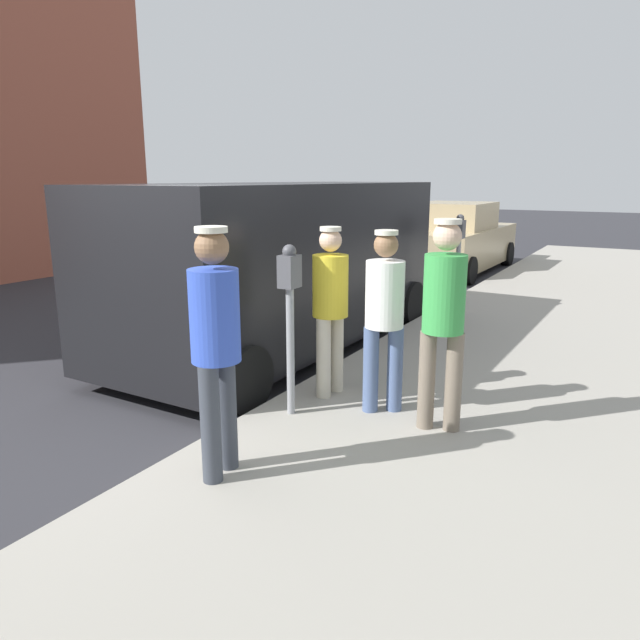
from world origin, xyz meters
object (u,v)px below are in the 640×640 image
(pedestrian_in_yellow, at_px, (330,301))
(parked_van, at_px, (283,262))
(pedestrian_in_blue, at_px, (216,337))
(parking_meter_far, at_px, (459,246))
(parking_meter_near, at_px, (290,301))
(pedestrian_in_green, at_px, (443,312))
(parked_sedan_ahead, at_px, (455,240))
(pedestrian_in_white, at_px, (384,311))

(pedestrian_in_yellow, distance_m, parked_van, 2.20)
(pedestrian_in_blue, bearing_deg, parking_meter_far, 91.58)
(parking_meter_near, xyz_separation_m, parking_meter_far, (0.00, 4.86, 0.00))
(pedestrian_in_green, distance_m, parked_sedan_ahead, 9.86)
(parking_meter_far, xyz_separation_m, parked_sedan_ahead, (-1.58, 4.92, -0.43))
(parking_meter_near, xyz_separation_m, pedestrian_in_yellow, (0.06, 0.62, -0.10))
(parking_meter_far, height_order, pedestrian_in_yellow, pedestrian_in_yellow)
(pedestrian_in_white, bearing_deg, parking_meter_far, 98.83)
(parking_meter_near, distance_m, parked_van, 2.63)
(pedestrian_in_blue, xyz_separation_m, pedestrian_in_white, (0.51, 1.66, -0.08))
(parking_meter_near, bearing_deg, pedestrian_in_green, 15.23)
(pedestrian_in_blue, distance_m, parked_van, 3.75)
(pedestrian_in_blue, distance_m, parked_sedan_ahead, 11.11)
(pedestrian_in_blue, height_order, parked_sedan_ahead, pedestrian_in_blue)
(pedestrian_in_white, height_order, pedestrian_in_green, pedestrian_in_green)
(pedestrian_in_white, distance_m, pedestrian_in_yellow, 0.64)
(pedestrian_in_yellow, bearing_deg, parking_meter_far, 90.78)
(pedestrian_in_green, xyz_separation_m, parked_van, (-2.76, 1.82, -0.01))
(pedestrian_in_green, distance_m, pedestrian_in_yellow, 1.23)
(pedestrian_in_blue, height_order, parked_van, parked_van)
(parking_meter_near, height_order, pedestrian_in_white, pedestrian_in_white)
(parking_meter_far, xyz_separation_m, pedestrian_in_green, (1.26, -4.51, -0.02))
(parking_meter_near, distance_m, pedestrian_in_yellow, 0.63)
(parking_meter_far, xyz_separation_m, pedestrian_in_blue, (0.17, -6.05, -0.02))
(pedestrian_in_yellow, xyz_separation_m, parked_van, (-1.56, 1.55, 0.08))
(parking_meter_far, distance_m, parked_van, 3.08)
(parking_meter_far, height_order, pedestrian_in_white, pedestrian_in_white)
(pedestrian_in_yellow, bearing_deg, pedestrian_in_green, -12.98)
(pedestrian_in_white, distance_m, parked_sedan_ahead, 9.58)
(pedestrian_in_blue, bearing_deg, parked_van, 116.40)
(parking_meter_near, relative_size, pedestrian_in_yellow, 0.93)
(pedestrian_in_green, bearing_deg, parking_meter_near, -164.77)
(pedestrian_in_blue, relative_size, pedestrian_in_yellow, 1.08)
(parking_meter_far, distance_m, pedestrian_in_white, 4.44)
(parking_meter_far, bearing_deg, pedestrian_in_white, -81.17)
(pedestrian_in_white, height_order, pedestrian_in_yellow, pedestrian_in_white)
(parking_meter_near, height_order, parked_sedan_ahead, parking_meter_near)
(pedestrian_in_white, bearing_deg, pedestrian_in_yellow, 166.79)
(parking_meter_near, height_order, parking_meter_far, same)
(pedestrian_in_blue, relative_size, pedestrian_in_white, 1.08)
(pedestrian_in_white, xyz_separation_m, parked_sedan_ahead, (-2.26, 9.30, -0.33))
(pedestrian_in_white, xyz_separation_m, parked_van, (-2.18, 1.69, 0.07))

